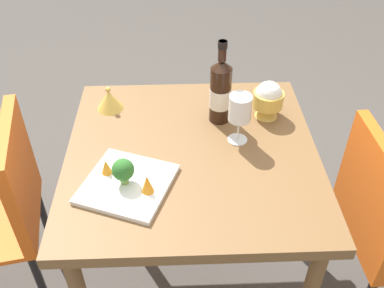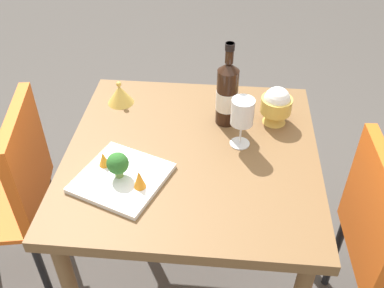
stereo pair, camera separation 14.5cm
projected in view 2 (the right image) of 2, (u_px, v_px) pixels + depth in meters
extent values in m
plane|color=#4C4742|center=(192.00, 277.00, 1.94)|extent=(8.00, 8.00, 0.00)
cube|color=brown|center=(192.00, 155.00, 1.48)|extent=(0.84, 0.84, 0.04)
cylinder|color=brown|center=(279.00, 169.00, 1.97)|extent=(0.05, 0.05, 0.70)
cylinder|color=brown|center=(121.00, 160.00, 2.02)|extent=(0.05, 0.05, 0.70)
cube|color=orange|center=(27.00, 160.00, 1.57)|extent=(0.11, 0.40, 0.40)
cylinder|color=black|center=(43.00, 272.00, 1.71)|extent=(0.03, 0.03, 0.43)
cylinder|color=black|center=(55.00, 207.00, 1.97)|extent=(0.03, 0.03, 0.43)
cube|color=orange|center=(371.00, 212.00, 1.38)|extent=(0.06, 0.40, 0.40)
cylinder|color=black|center=(335.00, 252.00, 1.78)|extent=(0.03, 0.03, 0.43)
cylinder|color=black|center=(227.00, 97.00, 1.53)|extent=(0.08, 0.08, 0.21)
cone|color=black|center=(229.00, 67.00, 1.45)|extent=(0.08, 0.08, 0.03)
cylinder|color=black|center=(230.00, 53.00, 1.42)|extent=(0.03, 0.03, 0.07)
cylinder|color=black|center=(230.00, 47.00, 1.40)|extent=(0.03, 0.03, 0.02)
cylinder|color=silver|center=(227.00, 100.00, 1.53)|extent=(0.08, 0.08, 0.07)
cylinder|color=white|center=(240.00, 143.00, 1.49)|extent=(0.07, 0.07, 0.00)
cylinder|color=white|center=(241.00, 133.00, 1.47)|extent=(0.01, 0.01, 0.08)
cylinder|color=white|center=(243.00, 112.00, 1.41)|extent=(0.08, 0.08, 0.09)
cone|color=gold|center=(275.00, 117.00, 1.58)|extent=(0.08, 0.08, 0.04)
cylinder|color=gold|center=(276.00, 105.00, 1.55)|extent=(0.11, 0.11, 0.05)
sphere|color=white|center=(277.00, 100.00, 1.53)|extent=(0.09, 0.09, 0.09)
cone|color=gold|center=(120.00, 94.00, 1.66)|extent=(0.10, 0.10, 0.07)
sphere|color=gold|center=(119.00, 84.00, 1.64)|extent=(0.02, 0.02, 0.02)
cube|color=white|center=(122.00, 178.00, 1.36)|extent=(0.32, 0.32, 0.02)
cylinder|color=#729E4C|center=(119.00, 172.00, 1.34)|extent=(0.03, 0.03, 0.03)
sphere|color=#2D6B28|center=(118.00, 163.00, 1.32)|extent=(0.07, 0.07, 0.07)
cone|color=orange|center=(139.00, 179.00, 1.30)|extent=(0.04, 0.04, 0.06)
cone|color=orange|center=(104.00, 159.00, 1.37)|extent=(0.03, 0.03, 0.05)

